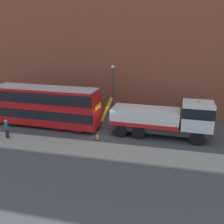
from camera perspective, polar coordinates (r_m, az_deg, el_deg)
ground_plane at (r=24.09m, az=-1.67°, el=-4.51°), size 120.00×120.00×0.00m
near_kerb at (r=20.38m, az=-4.81°, el=-8.55°), size 60.00×2.80×0.15m
building_facade at (r=29.12m, az=1.90°, el=15.55°), size 60.00×1.50×16.00m
recovery_tow_truck at (r=22.81m, az=12.06°, el=-1.45°), size 10.19×2.99×3.67m
double_decker_bus at (r=25.70m, az=-14.94°, el=1.55°), size 11.12×2.98×4.06m
pedestrian_onlooker at (r=23.87m, az=-23.05°, el=-3.62°), size 0.41×0.47×1.71m
traffic_cone_near_bus at (r=22.13m, az=-3.37°, el=-5.61°), size 0.36×0.36×0.72m
street_lamp at (r=27.58m, az=0.18°, el=5.84°), size 0.36×0.36×5.83m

